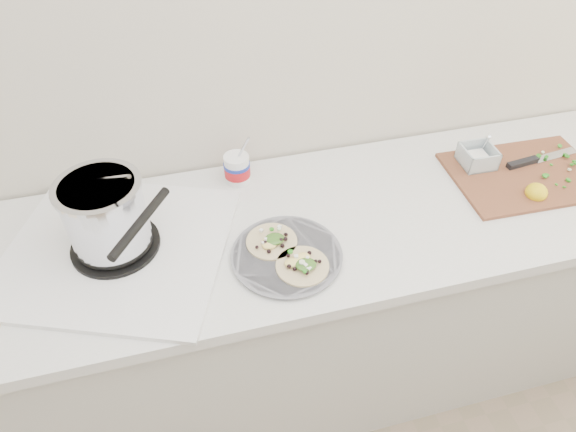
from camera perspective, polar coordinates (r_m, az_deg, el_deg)
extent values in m
cube|color=beige|center=(1.55, -1.66, 18.10)|extent=(3.50, 0.05, 2.60)
cube|color=beige|center=(1.89, 0.99, -10.64)|extent=(2.40, 0.62, 0.86)
cube|color=silver|center=(1.54, 1.39, -1.28)|extent=(2.44, 0.66, 0.04)
cube|color=silver|center=(1.52, -18.47, -3.43)|extent=(0.76, 0.73, 0.01)
cylinder|color=black|center=(1.51, -18.58, -3.08)|extent=(0.24, 0.24, 0.01)
torus|color=black|center=(1.49, -18.72, -2.62)|extent=(0.21, 0.21, 0.02)
cylinder|color=silver|center=(1.43, -19.65, 0.33)|extent=(0.21, 0.21, 0.19)
cylinder|color=slate|center=(1.42, -0.15, -4.45)|extent=(0.29, 0.29, 0.01)
cylinder|color=slate|center=(1.42, -0.15, -4.31)|extent=(0.31, 0.31, 0.00)
cylinder|color=white|center=(1.65, -5.68, 5.23)|extent=(0.08, 0.08, 0.10)
cylinder|color=red|center=(1.65, -5.68, 5.19)|extent=(0.08, 0.08, 0.04)
cylinder|color=#192D99|center=(1.63, -5.72, 5.70)|extent=(0.08, 0.08, 0.01)
cube|color=brown|center=(1.85, 24.84, 4.19)|extent=(0.49, 0.35, 0.01)
cube|color=white|center=(1.82, 20.24, 5.98)|extent=(0.07, 0.07, 0.03)
ellipsoid|color=yellow|center=(1.76, 25.95, 2.57)|extent=(0.07, 0.07, 0.06)
cube|color=silver|center=(1.97, 27.48, 6.00)|extent=(0.18, 0.05, 0.00)
cube|color=black|center=(1.88, 24.61, 5.41)|extent=(0.12, 0.04, 0.02)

